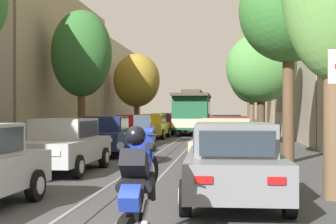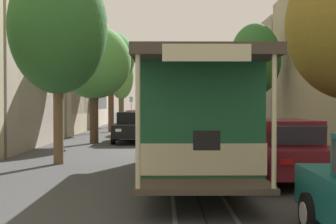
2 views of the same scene
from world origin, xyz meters
name	(u,v)px [view 1 (image 1 of 2)]	position (x,y,z in m)	size (l,w,h in m)	color
ground_plane	(179,146)	(0.00, 19.64, 0.00)	(160.00, 160.00, 0.00)	#424244
trolley_track_rails	(183,142)	(0.00, 22.55, 0.00)	(1.14, 57.10, 0.01)	gray
building_facade_left	(29,72)	(-8.68, 21.49, 4.02)	(4.72, 48.80, 8.53)	gray
parked_car_silver_second_left	(64,145)	(-2.47, 8.52, 0.80)	(2.08, 4.40, 1.58)	#B7B7BC
parked_car_navy_mid_left	(106,135)	(-2.52, 14.15, 0.80)	(2.07, 4.39, 1.58)	#19234C
parked_car_red_fourth_left	(134,130)	(-2.48, 20.32, 0.80)	(2.01, 4.36, 1.58)	red
parked_car_yellow_fifth_left	(152,126)	(-2.32, 26.31, 0.80)	(2.09, 4.40, 1.58)	gold
parked_car_maroon_sixth_left	(162,124)	(-2.37, 31.99, 0.80)	(2.11, 4.41, 1.58)	maroon
parked_car_teal_far_left	(171,122)	(-2.35, 38.18, 0.80)	(2.09, 4.40, 1.58)	#196B70
parked_car_grey_near_right	(234,163)	(2.43, 4.02, 0.80)	(2.07, 4.39, 1.58)	slate
parked_car_beige_second_right	(225,144)	(2.29, 9.57, 0.80)	(2.15, 4.42, 1.58)	#C1B28E
parked_car_maroon_mid_right	(228,135)	(2.43, 14.67, 0.80)	(2.08, 4.39, 1.58)	maroon
parked_car_black_fourth_right	(226,130)	(2.37, 20.50, 0.80)	(2.08, 4.39, 1.58)	black
street_tree_kerb_left_second	(81,54)	(-4.62, 17.91, 4.56)	(2.98, 2.45, 6.71)	brown
street_tree_kerb_left_mid	(137,81)	(-4.31, 31.83, 4.09)	(3.54, 3.51, 6.15)	brown
street_tree_kerb_right_second	(289,12)	(4.52, 12.06, 5.29)	(3.48, 3.57, 7.17)	brown
street_tree_kerb_right_mid	(261,68)	(4.26, 21.22, 4.09)	(3.76, 3.07, 5.98)	#4C3826
street_tree_kerb_right_fourth	(252,71)	(4.22, 28.87, 4.53)	(3.26, 2.97, 6.78)	brown
street_tree_kerb_right_far	(250,72)	(4.54, 37.31, 5.13)	(2.38, 2.18, 6.95)	brown
cable_car_trolley	(193,112)	(0.00, 31.51, 1.66)	(2.60, 9.14, 3.28)	#1E5B38
motorcycle_with_rider	(138,180)	(1.11, 0.55, 0.92)	(0.52, 1.87, 1.76)	black
fire_hydrant	(270,152)	(3.80, 11.22, 0.42)	(0.40, 0.22, 0.84)	gold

